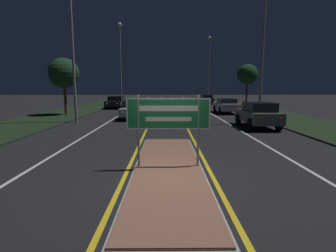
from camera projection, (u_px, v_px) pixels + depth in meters
The scene contains 22 objects.
ground_plane at pixel (169, 176), 7.34m from camera, with size 160.00×160.00×0.00m, color black.
median_island at pixel (168, 167), 7.98m from camera, with size 2.07×8.38×0.10m.
verge_left at pixel (75, 111), 27.05m from camera, with size 5.00×100.00×0.08m.
verge_right at pixel (258, 111), 27.19m from camera, with size 5.00×100.00×0.08m.
centre_line_yellow_left at pixel (157, 108), 32.06m from camera, with size 0.12×70.00×0.01m.
centre_line_yellow_right at pixel (177, 108), 32.08m from camera, with size 0.12×70.00×0.01m.
lane_line_white_left at pixel (132, 108), 32.04m from camera, with size 0.12×70.00×0.01m.
lane_line_white_right at pixel (201, 108), 32.10m from camera, with size 0.12×70.00×0.01m.
edge_line_white_left at pixel (108, 108), 32.02m from camera, with size 0.10×70.00×0.01m.
edge_line_white_right at pixel (225, 108), 32.13m from camera, with size 0.10×70.00×0.01m.
highway_sign at pixel (168, 116), 7.75m from camera, with size 2.47×0.07×2.15m.
streetlight_left_near at pixel (72, 31), 17.54m from camera, with size 0.46×0.46×10.38m.
streetlight_left_far at pixel (120, 52), 35.66m from camera, with size 0.57×0.57×11.09m.
streetlight_right_near at pixel (263, 36), 17.24m from camera, with size 0.47×0.47×9.58m.
streetlight_right_far at pixel (209, 64), 40.34m from camera, with size 0.45×0.45×10.13m.
car_receding_0 at pixel (258, 114), 16.11m from camera, with size 1.86×4.13×1.56m.
car_receding_1 at pixel (226, 105), 25.18m from camera, with size 1.84×4.36×1.39m.
car_receding_2 at pixel (206, 99), 38.77m from camera, with size 1.87×4.73×1.36m.
car_approaching_0 at pixel (134, 109), 20.90m from camera, with size 1.91×4.49×1.40m.
car_approaching_1 at pixel (116, 102), 31.07m from camera, with size 1.96×4.62×1.42m.
roadside_palm_left at pixel (64, 73), 22.61m from camera, with size 2.59×2.59×4.91m.
roadside_palm_right at pixel (247, 75), 31.08m from camera, with size 2.41×2.41×5.11m.
Camera 1 is at (-0.07, -7.06, 2.46)m, focal length 28.00 mm.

